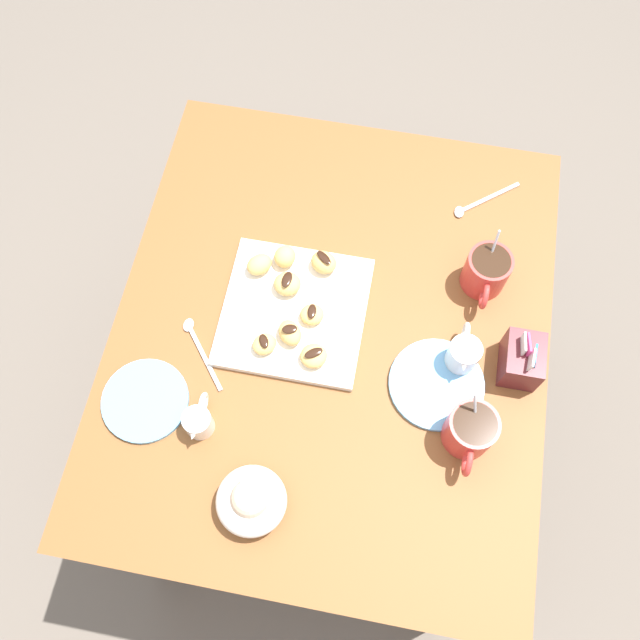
# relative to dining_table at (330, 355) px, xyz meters

# --- Properties ---
(ground_plane) EXTENTS (8.00, 8.00, 0.00)m
(ground_plane) POSITION_rel_dining_table_xyz_m (0.00, 0.00, -0.62)
(ground_plane) COLOR #665B51
(dining_table) EXTENTS (0.99, 0.84, 0.76)m
(dining_table) POSITION_rel_dining_table_xyz_m (0.00, 0.00, 0.00)
(dining_table) COLOR brown
(dining_table) RESTS_ON ground_plane
(pastry_plate_square) EXTENTS (0.28, 0.28, 0.02)m
(pastry_plate_square) POSITION_rel_dining_table_xyz_m (-0.02, -0.08, 0.15)
(pastry_plate_square) COLOR white
(pastry_plate_square) RESTS_ON dining_table
(coffee_mug_red_left) EXTENTS (0.13, 0.09, 0.14)m
(coffee_mug_red_left) POSITION_rel_dining_table_xyz_m (-0.16, 0.28, 0.19)
(coffee_mug_red_left) COLOR red
(coffee_mug_red_left) RESTS_ON dining_table
(coffee_mug_red_right) EXTENTS (0.13, 0.09, 0.14)m
(coffee_mug_red_right) POSITION_rel_dining_table_xyz_m (0.16, 0.28, 0.19)
(coffee_mug_red_right) COLOR red
(coffee_mug_red_right) RESTS_ON dining_table
(cream_pitcher_white) EXTENTS (0.10, 0.06, 0.07)m
(cream_pitcher_white) POSITION_rel_dining_table_xyz_m (0.02, 0.25, 0.18)
(cream_pitcher_white) COLOR white
(cream_pitcher_white) RESTS_ON dining_table
(sugar_caddy) EXTENTS (0.09, 0.07, 0.11)m
(sugar_caddy) POSITION_rel_dining_table_xyz_m (0.01, 0.36, 0.18)
(sugar_caddy) COLOR #561E23
(sugar_caddy) RESTS_ON dining_table
(ice_cream_bowl) EXTENTS (0.12, 0.12, 0.09)m
(ice_cream_bowl) POSITION_rel_dining_table_xyz_m (0.35, -0.08, 0.18)
(ice_cream_bowl) COLOR white
(ice_cream_bowl) RESTS_ON dining_table
(chocolate_sauce_pitcher) EXTENTS (0.09, 0.05, 0.06)m
(chocolate_sauce_pitcher) POSITION_rel_dining_table_xyz_m (0.23, -0.20, 0.17)
(chocolate_sauce_pitcher) COLOR white
(chocolate_sauce_pitcher) RESTS_ON dining_table
(saucer_sky_left) EXTENTS (0.18, 0.18, 0.01)m
(saucer_sky_left) POSITION_rel_dining_table_xyz_m (0.07, 0.21, 0.14)
(saucer_sky_left) COLOR #66A8DB
(saucer_sky_left) RESTS_ON dining_table
(saucer_sky_right) EXTENTS (0.16, 0.16, 0.01)m
(saucer_sky_right) POSITION_rel_dining_table_xyz_m (0.20, -0.31, 0.14)
(saucer_sky_right) COLOR #66A8DB
(saucer_sky_right) RESTS_ON dining_table
(loose_spoon_near_saucer) EXTENTS (0.13, 0.11, 0.01)m
(loose_spoon_near_saucer) POSITION_rel_dining_table_xyz_m (0.08, -0.24, 0.14)
(loose_spoon_near_saucer) COLOR silver
(loose_spoon_near_saucer) RESTS_ON dining_table
(loose_spoon_by_plate) EXTENTS (0.11, 0.13, 0.01)m
(loose_spoon_by_plate) POSITION_rel_dining_table_xyz_m (-0.34, 0.25, 0.14)
(loose_spoon_by_plate) COLOR silver
(loose_spoon_by_plate) RESTS_ON dining_table
(beignet_0) EXTENTS (0.07, 0.07, 0.03)m
(beignet_0) POSITION_rel_dining_table_xyz_m (0.07, -0.02, 0.17)
(beignet_0) COLOR #E5B260
(beignet_0) RESTS_ON pastry_plate_square
(chocolate_drizzle_0) EXTENTS (0.03, 0.04, 0.00)m
(chocolate_drizzle_0) POSITION_rel_dining_table_xyz_m (0.07, -0.02, 0.19)
(chocolate_drizzle_0) COLOR black
(chocolate_drizzle_0) RESTS_ON beignet_0
(beignet_1) EXTENTS (0.07, 0.06, 0.03)m
(beignet_1) POSITION_rel_dining_table_xyz_m (0.03, -0.07, 0.17)
(beignet_1) COLOR #E5B260
(beignet_1) RESTS_ON pastry_plate_square
(chocolate_drizzle_1) EXTENTS (0.03, 0.03, 0.00)m
(chocolate_drizzle_1) POSITION_rel_dining_table_xyz_m (0.03, -0.07, 0.19)
(chocolate_drizzle_1) COLOR black
(chocolate_drizzle_1) RESTS_ON beignet_1
(beignet_2) EXTENTS (0.07, 0.07, 0.04)m
(beignet_2) POSITION_rel_dining_table_xyz_m (-0.10, -0.16, 0.17)
(beignet_2) COLOR #E5B260
(beignet_2) RESTS_ON pastry_plate_square
(beignet_3) EXTENTS (0.05, 0.05, 0.04)m
(beignet_3) POSITION_rel_dining_table_xyz_m (-0.12, -0.12, 0.17)
(beignet_3) COLOR #E5B260
(beignet_3) RESTS_ON pastry_plate_square
(beignet_4) EXTENTS (0.06, 0.06, 0.03)m
(beignet_4) POSITION_rel_dining_table_xyz_m (-0.01, -0.04, 0.17)
(beignet_4) COLOR #E5B260
(beignet_4) RESTS_ON pastry_plate_square
(chocolate_drizzle_4) EXTENTS (0.03, 0.02, 0.00)m
(chocolate_drizzle_4) POSITION_rel_dining_table_xyz_m (-0.01, -0.04, 0.18)
(chocolate_drizzle_4) COLOR black
(chocolate_drizzle_4) RESTS_ON beignet_4
(beignet_5) EXTENTS (0.06, 0.06, 0.03)m
(beignet_5) POSITION_rel_dining_table_xyz_m (0.06, -0.12, 0.17)
(beignet_5) COLOR #E5B260
(beignet_5) RESTS_ON pastry_plate_square
(chocolate_drizzle_5) EXTENTS (0.03, 0.03, 0.00)m
(chocolate_drizzle_5) POSITION_rel_dining_table_xyz_m (0.06, -0.12, 0.18)
(chocolate_drizzle_5) COLOR black
(chocolate_drizzle_5) RESTS_ON beignet_5
(beignet_6) EXTENTS (0.06, 0.07, 0.04)m
(beignet_6) POSITION_rel_dining_table_xyz_m (-0.13, -0.04, 0.17)
(beignet_6) COLOR #E5B260
(beignet_6) RESTS_ON pastry_plate_square
(chocolate_drizzle_6) EXTENTS (0.04, 0.04, 0.00)m
(chocolate_drizzle_6) POSITION_rel_dining_table_xyz_m (-0.13, -0.04, 0.19)
(chocolate_drizzle_6) COLOR black
(chocolate_drizzle_6) RESTS_ON beignet_6
(beignet_7) EXTENTS (0.06, 0.06, 0.04)m
(beignet_7) POSITION_rel_dining_table_xyz_m (-0.07, -0.10, 0.17)
(beignet_7) COLOR #E5B260
(beignet_7) RESTS_ON pastry_plate_square
(chocolate_drizzle_7) EXTENTS (0.04, 0.02, 0.00)m
(chocolate_drizzle_7) POSITION_rel_dining_table_xyz_m (-0.07, -0.10, 0.19)
(chocolate_drizzle_7) COLOR black
(chocolate_drizzle_7) RESTS_ON beignet_7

